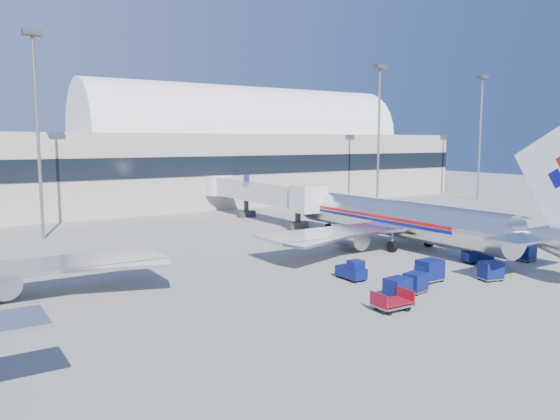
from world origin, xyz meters
TOP-DOWN VIEW (x-y plane):
  - ground at (0.00, 0.00)m, footprint 260.00×260.00m
  - terminal at (-13.60, 55.96)m, footprint 170.00×28.15m
  - airliner_main at (10.00, 4.51)m, footprint 32.00×37.26m
  - jetbridge_near at (7.60, 30.81)m, footprint 4.40×27.50m
  - mast_west at (-20.00, 30.00)m, footprint 2.00×1.20m
  - mast_east at (30.00, 30.00)m, footprint 2.00×1.20m
  - mast_far_east at (55.00, 30.00)m, footprint 2.00×1.20m
  - barrier_near at (18.00, 2.00)m, footprint 3.00×0.55m
  - barrier_mid at (21.30, 2.00)m, footprint 3.00×0.55m
  - barrier_far at (24.60, 2.00)m, footprint 3.00×0.55m
  - tug_lead at (1.50, -5.98)m, footprint 2.24×1.53m
  - tug_right at (10.48, -3.96)m, footprint 2.84×2.01m
  - tug_left at (-2.89, -2.60)m, footprint 1.26×2.51m
  - cart_train_a at (1.83, -6.30)m, footprint 1.99×1.53m
  - cart_train_b at (-1.46, -7.91)m, footprint 1.89×1.58m
  - cart_train_c at (-3.84, -8.53)m, footprint 1.88×1.50m
  - cart_solo_near at (6.10, -8.65)m, footprint 1.97×1.68m
  - cart_solo_far at (14.84, -5.97)m, footprint 1.82×1.47m
  - cart_open_red at (-5.78, -10.03)m, footprint 2.45×1.77m

SIDE VIEW (x-z plane):
  - ground at x=0.00m, z-range 0.00..0.00m
  - barrier_near at x=18.00m, z-range 0.00..0.90m
  - barrier_mid at x=21.30m, z-range 0.00..0.90m
  - barrier_far at x=24.60m, z-range 0.00..0.90m
  - cart_open_red at x=-5.78m, z-range 0.14..0.78m
  - tug_lead at x=1.50m, z-range -0.06..1.28m
  - tug_left at x=-2.89m, z-range -0.07..1.57m
  - tug_right at x=10.48m, z-range -0.07..1.60m
  - cart_train_b at x=-1.46m, z-range 0.05..1.52m
  - cart_solo_far at x=14.84m, z-range 0.05..1.53m
  - cart_solo_near at x=6.10m, z-range 0.05..1.55m
  - cart_train_c at x=-3.84m, z-range 0.05..1.61m
  - cart_train_a at x=1.83m, z-range 0.06..1.79m
  - airliner_main at x=10.00m, z-range -3.11..8.96m
  - jetbridge_near at x=7.60m, z-range 0.80..7.05m
  - terminal at x=-13.60m, z-range -2.98..18.02m
  - mast_west at x=-20.00m, z-range 3.49..26.09m
  - mast_east at x=30.00m, z-range 3.49..26.09m
  - mast_far_east at x=55.00m, z-range 3.49..26.09m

